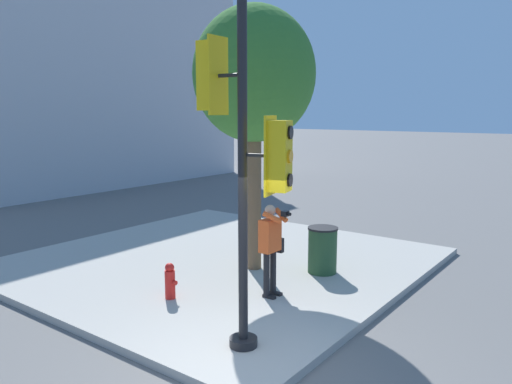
% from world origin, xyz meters
% --- Properties ---
extents(ground_plane, '(160.00, 160.00, 0.00)m').
position_xyz_m(ground_plane, '(0.00, 0.00, 0.00)').
color(ground_plane, slate).
extents(sidewalk_corner, '(8.00, 8.00, 0.13)m').
position_xyz_m(sidewalk_corner, '(3.50, 3.50, 0.07)').
color(sidewalk_corner, '#ADA89E').
rests_on(sidewalk_corner, ground_plane).
extents(traffic_signal_pole, '(0.55, 1.33, 4.87)m').
position_xyz_m(traffic_signal_pole, '(0.57, 0.49, 2.88)').
color(traffic_signal_pole, black).
rests_on(traffic_signal_pole, sidewalk_corner).
extents(person_photographer, '(0.58, 0.54, 1.63)m').
position_xyz_m(person_photographer, '(2.34, 1.29, 1.10)').
color(person_photographer, black).
rests_on(person_photographer, sidewalk_corner).
extents(street_tree, '(2.41, 2.41, 5.27)m').
position_xyz_m(street_tree, '(3.41, 2.46, 4.03)').
color(street_tree, brown).
rests_on(street_tree, sidewalk_corner).
extents(fire_hydrant, '(0.18, 0.24, 0.64)m').
position_xyz_m(fire_hydrant, '(1.18, 2.61, 0.45)').
color(fire_hydrant, red).
rests_on(fire_hydrant, sidewalk_corner).
extents(trash_bin, '(0.61, 0.61, 0.93)m').
position_xyz_m(trash_bin, '(4.02, 1.20, 0.60)').
color(trash_bin, '#234728').
rests_on(trash_bin, sidewalk_corner).
extents(building_right, '(14.20, 9.34, 10.33)m').
position_xyz_m(building_right, '(9.91, 18.61, 5.18)').
color(building_right, '#BCBCC1').
rests_on(building_right, ground_plane).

